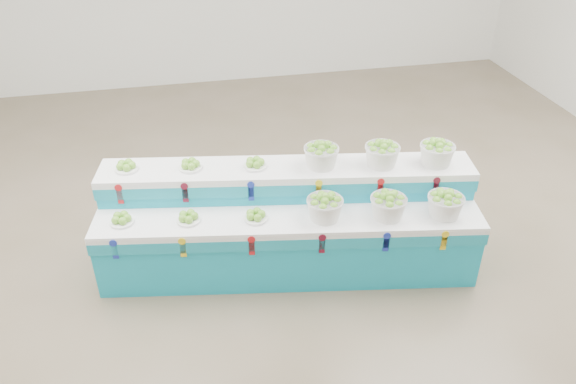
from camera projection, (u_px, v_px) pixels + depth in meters
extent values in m
plane|color=brown|center=(300.00, 247.00, 6.09)|extent=(10.00, 10.00, 0.00)
cylinder|color=white|center=(121.00, 218.00, 5.21)|extent=(0.27, 0.27, 0.10)
cylinder|color=white|center=(188.00, 217.00, 5.24)|extent=(0.27, 0.27, 0.10)
cylinder|color=white|center=(256.00, 215.00, 5.26)|extent=(0.27, 0.27, 0.10)
cylinder|color=white|center=(126.00, 166.00, 5.44)|extent=(0.27, 0.27, 0.10)
cylinder|color=white|center=(190.00, 164.00, 5.46)|extent=(0.27, 0.27, 0.10)
cylinder|color=white|center=(255.00, 163.00, 5.48)|extent=(0.27, 0.27, 0.10)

